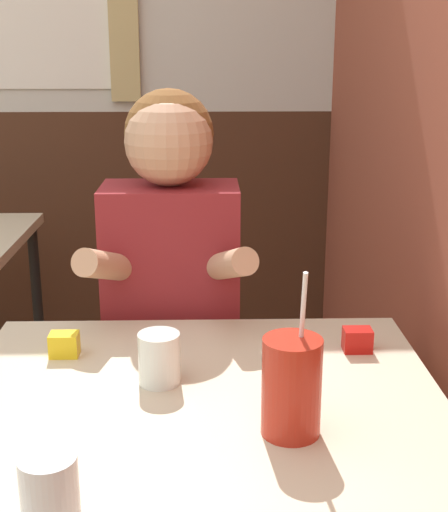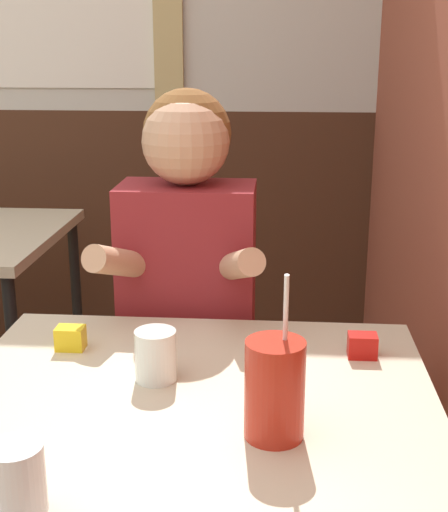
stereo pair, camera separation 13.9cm
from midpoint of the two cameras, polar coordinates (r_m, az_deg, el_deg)
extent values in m
cube|color=#9E4C38|center=(1.98, 13.41, 15.52)|extent=(0.06, 4.24, 2.70)
cube|color=#472819|center=(3.25, -13.71, 1.48)|extent=(5.31, 0.06, 1.10)
cube|color=beige|center=(1.34, -5.05, -12.32)|extent=(0.92, 0.81, 0.04)
cylinder|color=black|center=(1.91, -17.23, -16.40)|extent=(0.04, 0.04, 0.71)
cylinder|color=black|center=(1.88, 9.41, -16.54)|extent=(0.04, 0.04, 0.71)
cylinder|color=black|center=(2.96, -15.98, -4.23)|extent=(0.04, 0.04, 0.71)
cube|color=maroon|center=(2.07, -5.88, -16.90)|extent=(0.31, 0.20, 0.46)
cube|color=maroon|center=(1.84, -6.36, -3.27)|extent=(0.34, 0.20, 0.58)
sphere|color=brown|center=(1.77, -6.71, 9.68)|extent=(0.22, 0.22, 0.22)
sphere|color=tan|center=(1.75, -6.77, 9.05)|extent=(0.21, 0.21, 0.21)
cylinder|color=tan|center=(1.69, -11.49, -0.82)|extent=(0.14, 0.27, 0.15)
cylinder|color=tan|center=(1.66, -2.20, -0.76)|extent=(0.14, 0.27, 0.15)
cylinder|color=#B22819|center=(1.20, 2.06, -10.49)|extent=(0.10, 0.10, 0.17)
cylinder|color=white|center=(1.14, 2.88, -4.43)|extent=(0.01, 0.04, 0.14)
cylinder|color=silver|center=(1.05, -17.69, -17.59)|extent=(0.08, 0.08, 0.10)
cylinder|color=silver|center=(1.39, -8.10, -8.17)|extent=(0.08, 0.08, 0.10)
cube|color=#B7140F|center=(1.54, 8.08, -6.72)|extent=(0.06, 0.04, 0.05)
cube|color=yellow|center=(1.56, -15.21, -6.91)|extent=(0.06, 0.04, 0.05)
camera|label=1|loc=(0.07, -92.86, -0.85)|focal=50.00mm
camera|label=2|loc=(0.07, 87.14, 0.85)|focal=50.00mm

